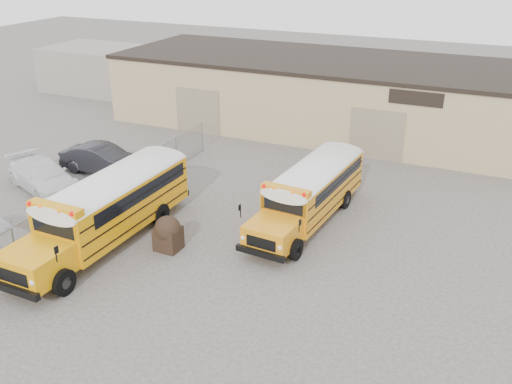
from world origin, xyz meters
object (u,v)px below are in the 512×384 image
at_px(school_bus_right, 352,153).
at_px(car_dark, 103,159).
at_px(car_white, 43,176).
at_px(tarp_bundle, 168,233).
at_px(school_bus_left, 184,158).

xyz_separation_m(school_bus_right, car_dark, (-12.82, -4.79, -0.72)).
distance_m(car_white, car_dark, 3.43).
xyz_separation_m(school_bus_right, car_white, (-14.21, -7.92, -0.76)).
xyz_separation_m(car_white, car_dark, (1.39, 3.13, 0.04)).
distance_m(tarp_bundle, car_white, 9.71).
height_order(tarp_bundle, car_dark, car_dark).
relative_size(school_bus_left, car_dark, 2.09).
xyz_separation_m(school_bus_left, car_dark, (-5.32, 0.02, -0.90)).
relative_size(school_bus_right, car_dark, 1.89).
height_order(school_bus_left, car_dark, school_bus_left).
relative_size(school_bus_right, car_white, 1.74).
distance_m(school_bus_left, school_bus_right, 8.92).
xyz_separation_m(school_bus_left, tarp_bundle, (2.63, -5.80, -0.91)).
bearing_deg(school_bus_left, car_white, -155.10).
relative_size(school_bus_left, school_bus_right, 1.11).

